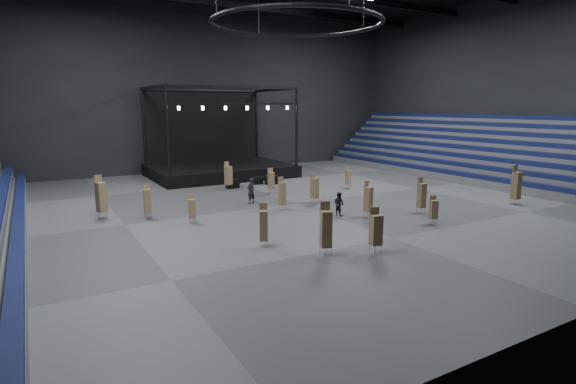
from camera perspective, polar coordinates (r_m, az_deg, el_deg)
floor at (r=34.14m, az=1.04°, el=-1.46°), size 50.00×50.00×0.00m
wall_back at (r=52.49m, az=-11.12°, el=12.55°), size 50.00×0.20×18.00m
wall_right at (r=50.99m, az=26.48°, el=11.69°), size 0.20×42.00×18.00m
bleachers_right at (r=49.58m, az=24.44°, el=3.47°), size 7.20×40.00×6.40m
stage at (r=48.35m, az=-8.95°, el=3.81°), size 14.00×10.00×9.20m
truss_ring at (r=33.83m, az=1.12°, el=20.59°), size 12.30×12.30×5.15m
flight_case_left at (r=40.73m, az=-7.08°, el=1.05°), size 1.22×0.67×0.79m
flight_case_mid at (r=42.50m, az=-3.92°, el=1.45°), size 1.09×0.64×0.69m
flight_case_right at (r=42.53m, az=-2.14°, el=1.55°), size 1.33×0.93×0.81m
chair_stack_0 at (r=37.83m, az=-2.17°, el=1.52°), size 0.56×0.56×2.16m
chair_stack_1 at (r=37.51m, az=26.99°, el=0.83°), size 0.56×0.56×2.98m
chair_stack_2 at (r=22.94m, az=11.09°, el=-4.64°), size 0.64×0.64×2.34m
chair_stack_3 at (r=30.87m, az=-17.43°, el=-1.02°), size 0.48×0.48×2.34m
chair_stack_4 at (r=29.48m, az=18.00°, el=-2.05°), size 0.56×0.56×1.81m
chair_stack_5 at (r=40.00m, az=-7.59°, el=2.17°), size 0.67×0.67×2.47m
chair_stack_6 at (r=22.24m, az=4.83°, el=-4.58°), size 0.66×0.66×2.70m
chair_stack_7 at (r=40.56m, az=7.62°, el=1.91°), size 0.54×0.54×1.96m
chair_stack_8 at (r=31.82m, az=-22.66°, el=-0.51°), size 0.71×0.71×2.88m
chair_stack_9 at (r=28.93m, az=-12.11°, el=-1.99°), size 0.51×0.51×1.82m
chair_stack_10 at (r=32.16m, az=16.60°, el=-0.36°), size 0.51×0.51×2.51m
chair_stack_11 at (r=23.51m, az=-3.12°, el=-4.19°), size 0.56×0.56×2.35m
chair_stack_12 at (r=30.19m, az=10.16°, el=-0.83°), size 0.55×0.55×2.45m
chair_stack_13 at (r=31.79m, az=-0.79°, el=-0.16°), size 0.43×0.43×2.38m
chair_stack_14 at (r=34.06m, az=3.39°, el=0.58°), size 0.58×0.58×2.32m
man_center at (r=34.06m, az=-4.72°, el=0.15°), size 0.83×0.68×1.96m
crew_member at (r=30.49m, az=6.48°, el=-1.50°), size 0.75×0.88×1.60m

